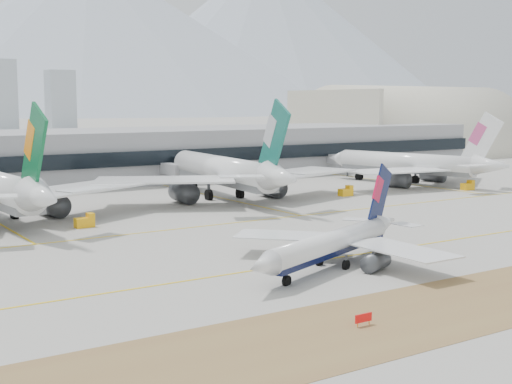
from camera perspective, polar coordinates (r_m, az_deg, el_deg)
ground at (r=113.72m, az=6.04°, el=-4.62°), size 3000.00×3000.00×0.00m
taxiing_airliner at (r=101.90m, az=6.35°, el=-4.10°), size 39.30×33.19×13.84m
widebody_cathay at (r=170.30m, az=-2.38°, el=1.55°), size 67.74×66.63×24.27m
widebody_china_air at (r=206.47m, az=12.40°, el=2.14°), size 57.19×57.03×21.00m
terminal at (r=213.50m, az=-13.85°, el=2.78°), size 280.00×43.10×15.00m
hangar at (r=316.40m, az=12.27°, el=2.86°), size 91.00×60.00×60.00m
hold_sign_left at (r=76.17m, az=8.59°, el=-9.94°), size 2.20×0.15×1.35m
gse_c at (r=178.80m, az=7.22°, el=0.02°), size 3.55×2.00×2.60m
gse_extra at (r=197.63m, az=16.60°, el=0.46°), size 3.55×2.00×2.60m
gse_b at (r=136.80m, az=-13.51°, el=-2.32°), size 3.55×2.00×2.60m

